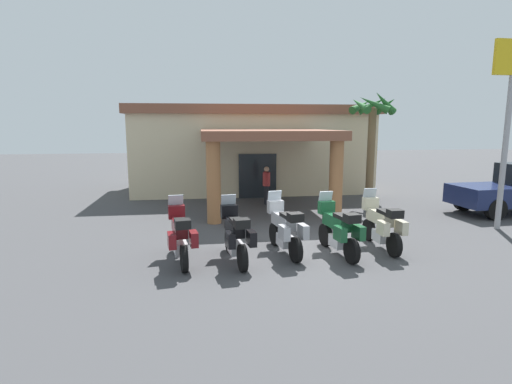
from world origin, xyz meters
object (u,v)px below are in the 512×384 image
(motorcycle_silver, at_px, (285,229))
(motorcycle_green, at_px, (339,230))
(motorcycle_black, at_px, (236,235))
(roadside_sign, at_px, (510,104))
(motel_building, at_px, (251,148))
(motorcycle_cream, at_px, (382,225))
(palm_tree_near_portico, at_px, (372,121))
(pedestrian, at_px, (266,183))
(motorcycle_maroon, at_px, (180,236))

(motorcycle_silver, relative_size, motorcycle_green, 1.00)
(motorcycle_black, bearing_deg, roadside_sign, -84.73)
(motel_building, relative_size, motorcycle_cream, 5.65)
(palm_tree_near_portico, distance_m, roadside_sign, 5.60)
(pedestrian, height_order, palm_tree_near_portico, palm_tree_near_portico)
(pedestrian, distance_m, roadside_sign, 9.30)
(motorcycle_black, height_order, motorcycle_silver, same)
(pedestrian, bearing_deg, motorcycle_silver, 75.94)
(motel_building, distance_m, motorcycle_silver, 11.17)
(motorcycle_green, relative_size, roadside_sign, 0.36)
(motorcycle_cream, bearing_deg, palm_tree_near_portico, -21.88)
(motorcycle_cream, bearing_deg, roadside_sign, -73.66)
(motel_building, distance_m, palm_tree_near_portico, 6.66)
(motorcycle_cream, xyz_separation_m, palm_tree_near_portico, (2.60, 6.53, 2.90))
(motorcycle_maroon, relative_size, motorcycle_cream, 1.00)
(motorcycle_black, bearing_deg, motorcycle_cream, -90.67)
(motorcycle_black, xyz_separation_m, pedestrian, (2.14, 7.15, 0.27))
(motorcycle_maroon, xyz_separation_m, motorcycle_green, (4.19, -0.08, 0.00))
(motel_building, bearing_deg, roadside_sign, -52.50)
(motorcycle_black, relative_size, pedestrian, 1.32)
(motorcycle_maroon, bearing_deg, motorcycle_cream, -95.06)
(pedestrian, height_order, roadside_sign, roadside_sign)
(motorcycle_maroon, height_order, motorcycle_black, same)
(motel_building, bearing_deg, motorcycle_green, -85.14)
(motorcycle_maroon, relative_size, palm_tree_near_portico, 0.45)
(motorcycle_silver, relative_size, motorcycle_cream, 1.00)
(palm_tree_near_portico, bearing_deg, pedestrian, 177.38)
(motorcycle_maroon, bearing_deg, palm_tree_near_portico, -58.01)
(motorcycle_silver, height_order, pedestrian, pedestrian)
(motorcycle_silver, bearing_deg, motorcycle_black, 98.36)
(motorcycle_cream, height_order, pedestrian, pedestrian)
(motorcycle_black, relative_size, motorcycle_green, 1.00)
(motorcycle_silver, height_order, motorcycle_cream, same)
(motel_building, xyz_separation_m, roadside_sign, (7.01, -9.59, 1.89))
(pedestrian, bearing_deg, motorcycle_black, 65.57)
(motorcycle_cream, bearing_deg, motorcycle_silver, 89.89)
(motel_building, height_order, palm_tree_near_portico, palm_tree_near_portico)
(motel_building, distance_m, roadside_sign, 12.03)
(motorcycle_green, distance_m, roadside_sign, 7.41)
(palm_tree_near_portico, bearing_deg, motorcycle_green, -120.30)
(motorcycle_black, height_order, motorcycle_green, same)
(motorcycle_black, bearing_deg, motel_building, -16.67)
(motel_building, height_order, motorcycle_black, motel_building)
(motel_building, height_order, motorcycle_green, motel_building)
(motorcycle_cream, relative_size, roadside_sign, 0.36)
(motorcycle_black, xyz_separation_m, motorcycle_green, (2.80, 0.09, 0.00))
(motorcycle_silver, height_order, roadside_sign, roadside_sign)
(roadside_sign, bearing_deg, motorcycle_maroon, -170.81)
(motorcycle_green, xyz_separation_m, motorcycle_cream, (1.40, 0.32, 0.00))
(motorcycle_maroon, bearing_deg, motorcycle_silver, -92.54)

